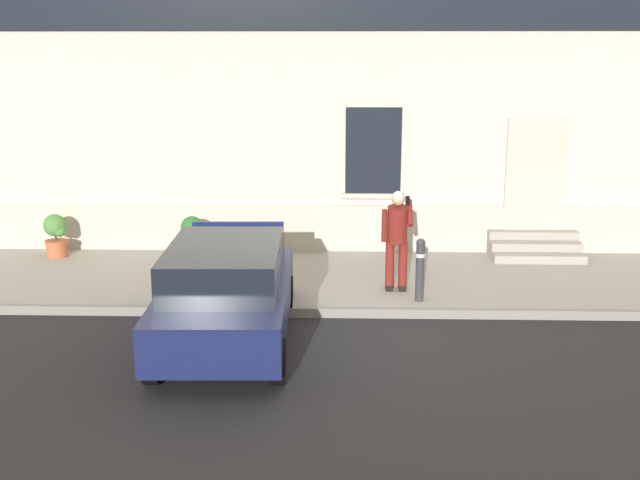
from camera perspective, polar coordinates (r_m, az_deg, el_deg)
The scene contains 11 objects.
ground_plane at distance 11.69m, azimuth 1.35°, elevation -7.12°, with size 80.00×80.00×0.00m, color #232326.
sidewalk at distance 14.32m, azimuth 1.41°, elevation -2.86°, with size 24.00×3.60×0.15m, color #99968E.
curb_edge at distance 12.55m, azimuth 1.37°, elevation -5.28°, with size 24.00×0.12×0.15m, color gray.
building_facade at distance 16.22m, azimuth 1.57°, elevation 12.19°, with size 24.00×1.52×7.50m.
entrance_stoop at distance 16.09m, azimuth 15.29°, elevation -0.52°, with size 1.77×0.96×0.48m.
hatchback_car_navy at distance 11.29m, azimuth -6.80°, elevation -3.74°, with size 1.89×4.11×1.50m.
bollard_near_person at distance 12.81m, azimuth 7.27°, elevation -1.99°, with size 0.15×0.15×1.04m.
bollard_far_left at distance 12.92m, azimuth -7.76°, elevation -1.88°, with size 0.15×0.15×1.04m.
person_on_phone at distance 13.16m, azimuth 5.62°, elevation 0.43°, with size 0.51×0.50×1.74m.
planter_terracotta at distance 16.29m, azimuth -18.62°, elevation 0.38°, with size 0.44×0.44×0.86m.
planter_olive at distance 15.44m, azimuth -9.22°, elevation 0.23°, with size 0.44×0.44×0.86m.
Camera 1 is at (0.04, -10.93, 4.16)m, focal length 44.08 mm.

